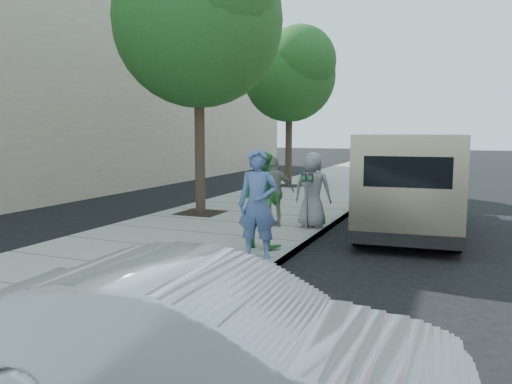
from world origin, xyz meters
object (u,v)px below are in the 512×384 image
tree_near (200,15)px  van (410,179)px  sedan (204,349)px  person_gray_shirt (313,190)px  person_green_shirt (261,199)px  tree_far (290,71)px  person_striped_polo (274,192)px  person_officer (258,205)px  parking_meter (307,189)px

tree_near → van: (5.54, 0.58, -4.29)m
sedan → person_gray_shirt: bearing=6.5°
tree_near → person_green_shirt: bearing=-46.0°
person_gray_shirt → tree_far: bearing=-71.7°
sedan → person_striped_polo: person_striped_polo is taller
van → person_green_shirt: (-2.46, -3.78, -0.15)m
person_green_shirt → sedan: bearing=122.6°
tree_near → person_officer: bearing=-50.2°
sedan → person_officer: bearing=13.9°
tree_far → van: bearing=-51.7°
person_striped_polo → person_green_shirt: bearing=68.7°
parking_meter → person_gray_shirt: (0.04, 0.32, -0.05)m
person_striped_polo → tree_far: bearing=-108.4°
tree_near → person_striped_polo: bearing=-22.3°
person_officer → tree_far: bearing=96.0°
tree_near → person_striped_polo: 5.33m
person_officer → person_striped_polo: bearing=95.0°
person_gray_shirt → person_officer: bearing=84.8°
tree_far → person_striped_polo: 9.83m
tree_near → van: bearing=6.0°
parking_meter → van: size_ratio=0.20×
parking_meter → sedan: 7.89m
person_officer → person_gray_shirt: bearing=78.6°
tree_far → sedan: tree_far is taller
tree_far → person_green_shirt: tree_far is taller
person_green_shirt → person_striped_polo: (-0.52, 2.14, -0.11)m
tree_near → person_gray_shirt: size_ratio=4.15×
tree_near → person_gray_shirt: (3.45, -0.80, -4.49)m
person_officer → person_gray_shirt: (0.06, 3.27, -0.08)m
tree_far → person_officer: 12.71m
parking_meter → person_green_shirt: person_green_shirt is taller
person_officer → van: bearing=54.9°
person_green_shirt → parking_meter: bearing=-84.0°
tree_far → sedan: bearing=-73.4°
van → sedan: 9.47m
person_gray_shirt → person_green_shirt: bearing=77.3°
person_officer → person_striped_polo: (-0.82, 3.01, -0.14)m
tree_near → tree_far: size_ratio=1.16×
person_gray_shirt → person_striped_polo: bearing=12.0°
tree_near → person_gray_shirt: tree_near is taller
sedan → person_gray_shirt: 8.19m
tree_far → tree_near: bearing=-90.0°
parking_meter → van: (2.14, 1.70, 0.15)m
person_gray_shirt → person_striped_polo: size_ratio=1.07×
person_officer → person_gray_shirt: person_officer is taller
tree_far → person_green_shirt: (3.09, -10.80, -3.78)m
tree_near → person_green_shirt: size_ratio=3.94×
sedan → person_green_shirt: person_green_shirt is taller
tree_far → van: 9.65m
sedan → person_green_shirt: bearing=14.1°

